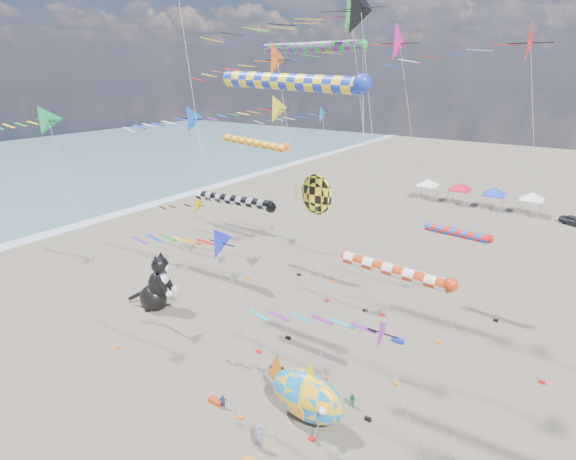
# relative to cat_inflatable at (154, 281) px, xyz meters

# --- Properties ---
(delta_kite_0) EXTENTS (9.98, 1.70, 16.64)m
(delta_kite_0) POSITION_rel_cat_inflatable_xyz_m (6.27, 13.32, 12.72)
(delta_kite_0) COLOR #0B68B9
(delta_kite_0) RESTS_ON ground
(delta_kite_1) EXTENTS (11.38, 2.48, 17.88)m
(delta_kite_1) POSITION_rel_cat_inflatable_xyz_m (7.37, 9.51, 13.76)
(delta_kite_1) COLOR yellow
(delta_kite_1) RESTS_ON ground
(delta_kite_2) EXTENTS (10.58, 1.75, 12.71)m
(delta_kite_2) POSITION_rel_cat_inflatable_xyz_m (13.39, -7.62, 8.82)
(delta_kite_2) COLOR #162BE2
(delta_kite_2) RESTS_ON ground
(delta_kite_4) EXTENTS (10.64, 1.79, 17.52)m
(delta_kite_4) POSITION_rel_cat_inflatable_xyz_m (6.50, -0.08, 13.60)
(delta_kite_4) COLOR blue
(delta_kite_4) RESTS_ON ground
(delta_kite_5) EXTENTS (12.90, 2.18, 17.48)m
(delta_kite_5) POSITION_rel_cat_inflatable_xyz_m (-3.30, -5.64, 13.45)
(delta_kite_5) COLOR #179751
(delta_kite_5) RESTS_ON ground
(delta_kite_6) EXTENTS (10.47, 2.22, 21.28)m
(delta_kite_6) POSITION_rel_cat_inflatable_xyz_m (12.76, -0.16, 17.26)
(delta_kite_6) COLOR #D65512
(delta_kite_6) RESTS_ON ground
(delta_kite_7) EXTENTS (14.52, 3.09, 24.21)m
(delta_kite_7) POSITION_rel_cat_inflatable_xyz_m (16.68, 2.17, 19.83)
(delta_kite_7) COLOR black
(delta_kite_7) RESTS_ON ground
(delta_kite_8) EXTENTS (12.14, 2.65, 22.40)m
(delta_kite_8) POSITION_rel_cat_inflatable_xyz_m (24.87, 7.81, 18.21)
(delta_kite_8) COLOR red
(delta_kite_8) RESTS_ON ground
(delta_kite_9) EXTENTS (9.85, 1.85, 7.96)m
(delta_kite_9) POSITION_rel_cat_inflatable_xyz_m (-2.27, 9.09, 4.09)
(delta_kite_9) COLOR gold
(delta_kite_9) RESTS_ON ground
(delta_kite_10) EXTENTS (15.40, 2.86, 22.79)m
(delta_kite_10) POSITION_rel_cat_inflatable_xyz_m (16.62, 8.52, 18.49)
(delta_kite_10) COLOR #D0157E
(delta_kite_10) RESTS_ON ground
(delta_kite_11) EXTENTS (9.10, 1.60, 9.65)m
(delta_kite_11) POSITION_rel_cat_inflatable_xyz_m (22.40, -5.83, 5.79)
(delta_kite_11) COLOR purple
(delta_kite_11) RESTS_ON ground
(delta_kite_12) EXTENTS (16.49, 2.85, 24.66)m
(delta_kite_12) POSITION_rel_cat_inflatable_xyz_m (11.39, 10.01, 20.35)
(delta_kite_12) COLOR green
(delta_kite_12) RESTS_ON ground
(windsock_0) EXTENTS (7.08, 0.66, 10.77)m
(windsock_0) POSITION_rel_cat_inflatable_xyz_m (22.33, -2.91, 7.74)
(windsock_0) COLOR #C1340D
(windsock_0) RESTS_ON ground
(windsock_1) EXTENTS (9.87, 0.89, 19.38)m
(windsock_1) POSITION_rel_cat_inflatable_xyz_m (15.66, -1.78, 16.25)
(windsock_1) COLOR #1430D0
(windsock_1) RESTS_ON ground
(windsock_2) EXTENTS (10.48, 0.84, 21.66)m
(windsock_2) POSITION_rel_cat_inflatable_xyz_m (9.70, 9.82, 18.54)
(windsock_2) COLOR #188632
(windsock_2) RESTS_ON ground
(windsock_3) EXTENTS (6.78, 0.73, 7.33)m
(windsock_3) POSITION_rel_cat_inflatable_xyz_m (21.07, 14.42, 4.30)
(windsock_3) COLOR red
(windsock_3) RESTS_ON ground
(windsock_4) EXTENTS (8.80, 0.80, 10.71)m
(windsock_4) POSITION_rel_cat_inflatable_xyz_m (7.41, 2.63, 7.65)
(windsock_4) COLOR black
(windsock_4) RESTS_ON ground
(windsock_5) EXTENTS (9.69, 0.76, 13.25)m
(windsock_5) POSITION_rel_cat_inflatable_xyz_m (1.40, 12.65, 10.19)
(windsock_5) COLOR orange
(windsock_5) RESTS_ON ground
(angelfish_kite) EXTENTS (3.74, 3.02, 13.43)m
(angelfish_kite) POSITION_rel_cat_inflatable_xyz_m (14.67, 1.67, 9.40)
(angelfish_kite) COLOR yellow
(angelfish_kite) RESTS_ON ground
(cat_inflatable) EXTENTS (4.31, 3.17, 5.24)m
(cat_inflatable) POSITION_rel_cat_inflatable_xyz_m (0.00, 0.00, 0.00)
(cat_inflatable) COLOR black
(cat_inflatable) RESTS_ON ground
(fish_inflatable) EXTENTS (6.35, 2.98, 4.28)m
(fish_inflatable) POSITION_rel_cat_inflatable_xyz_m (17.84, -3.95, -0.74)
(fish_inflatable) COLOR #137CC2
(fish_inflatable) RESTS_ON ground
(person_adult) EXTENTS (0.65, 0.46, 1.71)m
(person_adult) POSITION_rel_cat_inflatable_xyz_m (16.88, -7.16, -1.76)
(person_adult) COLOR slate
(person_adult) RESTS_ON ground
(child_green) EXTENTS (0.53, 0.44, 0.99)m
(child_green) POSITION_rel_cat_inflatable_xyz_m (19.54, -1.37, -2.12)
(child_green) COLOR #196F2B
(child_green) RESTS_ON ground
(child_blue) EXTENTS (0.62, 0.53, 1.00)m
(child_blue) POSITION_rel_cat_inflatable_xyz_m (13.07, -5.87, -2.12)
(child_blue) COLOR #214A9C
(child_blue) RESTS_ON ground
(kite_bag_0) EXTENTS (0.90, 0.44, 0.30)m
(kite_bag_0) POSITION_rel_cat_inflatable_xyz_m (19.18, 6.98, -2.47)
(kite_bag_0) COLOR #1428CC
(kite_bag_0) RESTS_ON ground
(kite_bag_1) EXTENTS (0.90, 0.44, 0.30)m
(kite_bag_1) POSITION_rel_cat_inflatable_xyz_m (13.61, -1.01, -2.47)
(kite_bag_1) COLOR black
(kite_bag_1) RESTS_ON ground
(kite_bag_3) EXTENTS (0.90, 0.44, 0.30)m
(kite_bag_3) POSITION_rel_cat_inflatable_xyz_m (12.38, -5.78, -2.47)
(kite_bag_3) COLOR red
(kite_bag_3) RESTS_ON ground
(tent_row) EXTENTS (19.20, 4.20, 3.80)m
(tent_row) POSITION_rel_cat_inflatable_xyz_m (15.17, 48.60, 0.53)
(tent_row) COLOR white
(tent_row) RESTS_ON ground
(parked_car) EXTENTS (4.07, 3.21, 1.30)m
(parked_car) POSITION_rel_cat_inflatable_xyz_m (28.33, 46.60, -1.97)
(parked_car) COLOR #26262D
(parked_car) RESTS_ON ground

